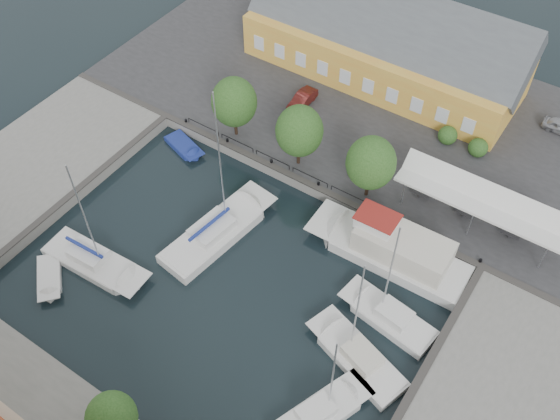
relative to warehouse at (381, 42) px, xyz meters
name	(u,v)px	position (x,y,z in m)	size (l,w,h in m)	color
ground	(239,269)	(2.60, -28.36, -4.43)	(140.00, 140.00, 0.00)	black
north_quay	(374,110)	(2.60, -5.36, -3.93)	(56.00, 26.00, 1.00)	#2D2D30
west_quay	(31,171)	(-19.40, -30.36, -3.93)	(12.00, 24.00, 1.00)	slate
quay_edge_fittings	(272,223)	(2.62, -23.61, -3.37)	(56.00, 24.72, 0.40)	#383533
warehouse	(381,42)	(0.00, 0.00, 0.00)	(28.56, 14.00, 9.55)	gold
tent_canopy	(483,199)	(16.60, -13.86, -0.74)	(14.00, 4.00, 2.83)	white
quay_trees	(299,131)	(0.60, -16.36, 0.45)	(18.20, 4.20, 6.30)	black
car_red	(302,100)	(-3.48, -9.32, -2.77)	(1.39, 4.00, 1.32)	#531512
center_sailboat	(217,233)	(-0.93, -26.60, -4.07)	(4.77, 11.60, 15.13)	silver
trawler	(394,251)	(12.39, -20.55, -3.41)	(13.82, 4.36, 5.00)	silver
east_boat_a	(389,318)	(14.85, -25.86, -4.17)	(8.03, 3.69, 11.08)	silver
east_boat_b	(358,359)	(14.51, -30.09, -4.17)	(8.66, 5.15, 11.35)	silver
east_boat_c	(319,415)	(14.34, -35.20, -4.17)	(5.00, 7.88, 9.89)	silver
west_boat_d	(94,263)	(-7.34, -34.50, -4.16)	(9.62, 3.30, 12.51)	silver
launch_sw	(50,278)	(-9.32, -37.49, -4.34)	(4.59, 4.37, 0.98)	silver
launch_nw	(184,147)	(-10.06, -19.86, -4.34)	(4.80, 3.04, 0.88)	navy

